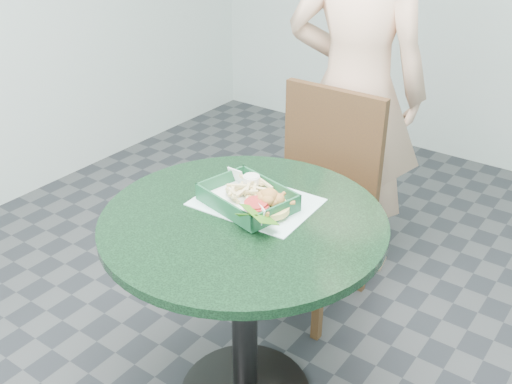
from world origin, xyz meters
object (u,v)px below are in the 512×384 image
Objects in this scene: cafe_table at (244,267)px; diner_person at (357,63)px; sauce_ramekin at (246,185)px; food_basket at (248,206)px; dining_chair at (317,185)px; crab_sandwich at (273,204)px.

diner_person reaches higher than cafe_table.
cafe_table is 0.27m from sauce_ramekin.
diner_person is (-0.15, 1.02, 0.41)m from cafe_table.
food_basket is (-0.03, 0.07, 0.19)m from cafe_table.
diner_person is 0.98m from food_basket.
cafe_table is at bearing -55.96° from sauce_ramekin.
dining_chair is 16.50× the size of sauce_ramekin.
diner_person is 0.98m from crab_sandwich.
sauce_ramekin is (-0.06, 0.07, 0.03)m from food_basket.
food_basket reaches higher than cafe_table.
sauce_ramekin reaches higher than food_basket.
dining_chair is 7.32× the size of crab_sandwich.
dining_chair is 0.69m from food_basket.
crab_sandwich is at bearing -20.41° from sauce_ramekin.
diner_person reaches higher than sauce_ramekin.
food_basket is (0.12, -0.95, -0.22)m from diner_person.
dining_chair is 3.30× the size of food_basket.
cafe_table is 0.24m from crab_sandwich.
food_basket is (0.11, -0.64, 0.23)m from dining_chair.
crab_sandwich is (0.09, 0.01, 0.03)m from food_basket.
cafe_table is at bearing -78.73° from dining_chair.
sauce_ramekin is (-0.15, 0.06, -0.00)m from crab_sandwich.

